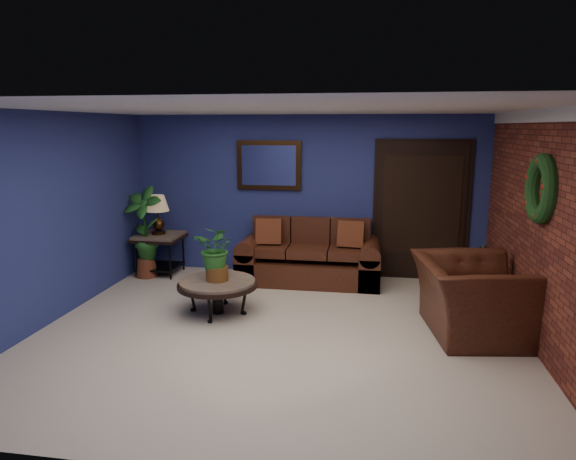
% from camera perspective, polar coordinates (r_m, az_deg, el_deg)
% --- Properties ---
extents(floor, '(5.50, 5.50, 0.00)m').
position_cam_1_polar(floor, '(6.00, -1.02, -11.28)').
color(floor, '#C0B19F').
rests_on(floor, ground).
extents(wall_back, '(5.50, 0.04, 2.50)m').
position_cam_1_polar(wall_back, '(8.08, 2.13, 3.83)').
color(wall_back, navy).
rests_on(wall_back, ground).
extents(wall_left, '(0.04, 5.00, 2.50)m').
position_cam_1_polar(wall_left, '(6.70, -24.90, 1.19)').
color(wall_left, navy).
rests_on(wall_left, ground).
extents(wall_right_brick, '(0.04, 5.00, 2.50)m').
position_cam_1_polar(wall_right_brick, '(5.82, 26.63, -0.36)').
color(wall_right_brick, maroon).
rests_on(wall_right_brick, ground).
extents(ceiling, '(5.50, 5.00, 0.02)m').
position_cam_1_polar(ceiling, '(5.54, -1.11, 13.32)').
color(ceiling, white).
rests_on(ceiling, wall_back).
extents(crown_molding, '(0.03, 5.00, 0.14)m').
position_cam_1_polar(crown_molding, '(5.71, 27.41, 11.31)').
color(crown_molding, white).
rests_on(crown_molding, wall_right_brick).
extents(wall_mirror, '(1.02, 0.06, 0.77)m').
position_cam_1_polar(wall_mirror, '(8.09, -2.14, 7.19)').
color(wall_mirror, '#3B230F').
rests_on(wall_mirror, wall_back).
extents(closet_door, '(1.44, 0.06, 2.18)m').
position_cam_1_polar(closet_door, '(8.05, 14.55, 2.01)').
color(closet_door, black).
rests_on(closet_door, wall_back).
extents(wreath, '(0.16, 0.72, 0.72)m').
position_cam_1_polar(wreath, '(5.78, 26.32, 4.12)').
color(wreath, black).
rests_on(wreath, wall_right_brick).
extents(sofa, '(2.12, 0.91, 0.95)m').
position_cam_1_polar(sofa, '(7.84, 2.43, -3.40)').
color(sofa, '#4A2115').
rests_on(sofa, ground).
extents(coffee_table, '(1.00, 1.00, 0.43)m').
position_cam_1_polar(coffee_table, '(6.52, -7.84, -6.04)').
color(coffee_table, '#514C47').
rests_on(coffee_table, ground).
extents(end_table, '(0.71, 0.71, 0.65)m').
position_cam_1_polar(end_table, '(8.39, -14.10, -1.44)').
color(end_table, '#514C47').
rests_on(end_table, ground).
extents(table_lamp, '(0.36, 0.36, 0.60)m').
position_cam_1_polar(table_lamp, '(8.29, -14.28, 2.18)').
color(table_lamp, '#3B230F').
rests_on(table_lamp, end_table).
extents(side_chair, '(0.47, 0.47, 0.97)m').
position_cam_1_polar(side_chair, '(7.79, 4.85, -1.74)').
color(side_chair, brown).
rests_on(side_chair, ground).
extents(armchair, '(1.32, 1.46, 0.85)m').
position_cam_1_polar(armchair, '(6.18, 19.72, -7.08)').
color(armchair, '#4A2115').
rests_on(armchair, ground).
extents(coffee_plant, '(0.59, 0.54, 0.70)m').
position_cam_1_polar(coffee_plant, '(6.40, -7.95, -2.29)').
color(coffee_plant, brown).
rests_on(coffee_plant, coffee_table).
extents(floor_plant, '(0.41, 0.35, 0.81)m').
position_cam_1_polar(floor_plant, '(7.26, 19.75, -4.44)').
color(floor_plant, brown).
rests_on(floor_plant, ground).
extents(tall_plant, '(0.71, 0.56, 1.43)m').
position_cam_1_polar(tall_plant, '(8.23, -15.66, 0.15)').
color(tall_plant, brown).
rests_on(tall_plant, ground).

